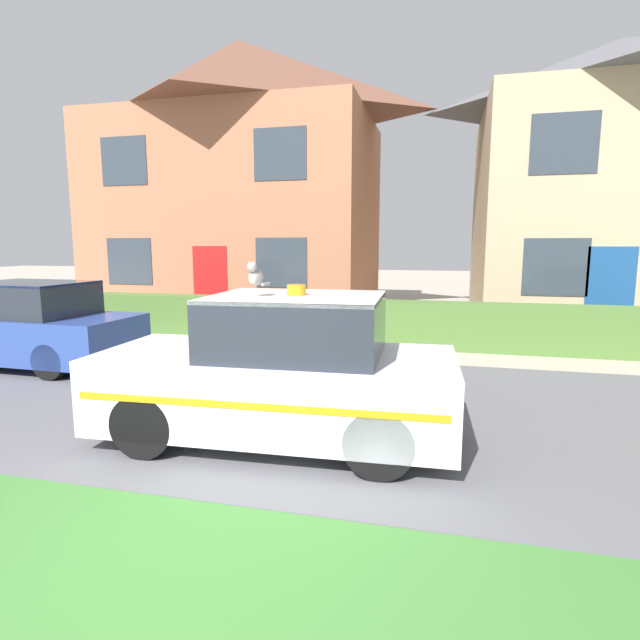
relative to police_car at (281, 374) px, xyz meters
The scene contains 9 objects.
ground_plane 2.50m from the police_car, 91.62° to the right, with size 80.00×80.00×0.00m, color #A89E8E.
road_strip 1.49m from the police_car, 92.99° to the left, with size 28.00×5.43×0.01m, color #5B5B60.
lawn_verge 2.91m from the police_car, 91.37° to the right, with size 28.00×2.77×0.01m, color #3D7533.
garden_hedge 5.48m from the police_car, 90.61° to the left, with size 12.77×0.61×0.97m, color #4C7233.
police_car is the anchor object (origin of this frame).
cat 1.11m from the police_car, 126.74° to the right, with size 0.18×0.28×0.26m.
neighbour_car_near 6.02m from the police_car, 158.48° to the left, with size 4.38×1.69×1.48m.
house_left 11.84m from the police_car, 114.64° to the left, with size 8.60×5.87×8.34m.
house_right 12.40m from the police_car, 60.16° to the left, with size 7.11×6.66×7.47m.
Camera 1 is at (1.73, -2.61, 2.14)m, focal length 28.00 mm.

